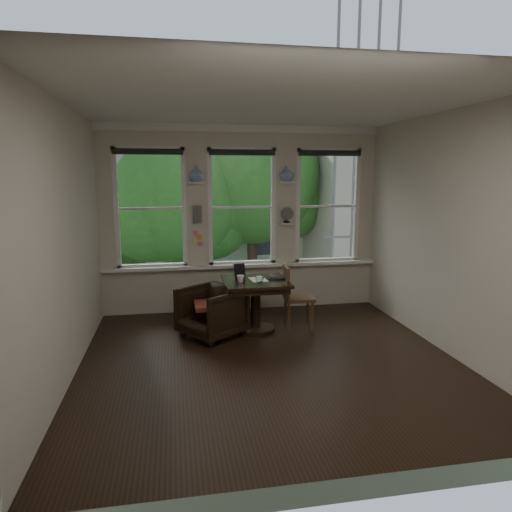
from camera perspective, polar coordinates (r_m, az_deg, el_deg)
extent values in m
plane|color=black|center=(5.69, 1.71, -12.85)|extent=(4.50, 4.50, 0.00)
plane|color=silver|center=(5.30, 1.89, 18.57)|extent=(4.50, 4.50, 0.00)
plane|color=beige|center=(7.49, -1.79, 4.59)|extent=(4.50, 0.00, 4.50)
plane|color=beige|center=(3.16, 10.31, -3.22)|extent=(4.50, 0.00, 4.50)
plane|color=beige|center=(5.30, -22.73, 1.52)|extent=(0.00, 4.50, 4.50)
plane|color=beige|center=(6.16, 22.75, 2.61)|extent=(0.00, 4.50, 4.50)
cube|color=white|center=(7.29, -7.42, 9.08)|extent=(0.26, 0.16, 0.03)
cube|color=white|center=(7.50, 3.86, 9.17)|extent=(0.26, 0.16, 0.03)
cube|color=#59544F|center=(7.34, -7.34, 5.18)|extent=(0.14, 0.06, 0.28)
imported|color=white|center=(7.28, -7.44, 10.18)|extent=(0.24, 0.24, 0.25)
imported|color=white|center=(7.50, 3.87, 10.23)|extent=(0.24, 0.24, 0.25)
imported|color=black|center=(6.37, -5.59, -7.00)|extent=(1.06, 1.06, 0.70)
cube|color=maroon|center=(6.34, -5.61, -6.14)|extent=(0.45, 0.45, 0.06)
imported|color=black|center=(6.50, 2.74, -2.87)|extent=(0.32, 0.22, 0.02)
imported|color=white|center=(6.33, -1.96, -2.86)|extent=(0.12, 0.12, 0.10)
imported|color=white|center=(6.30, 0.45, -2.98)|extent=(0.14, 0.14, 0.09)
cube|color=black|center=(6.53, -2.06, -1.91)|extent=(0.17, 0.10, 0.22)
cube|color=silver|center=(6.50, 0.29, -2.94)|extent=(0.25, 0.32, 0.00)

